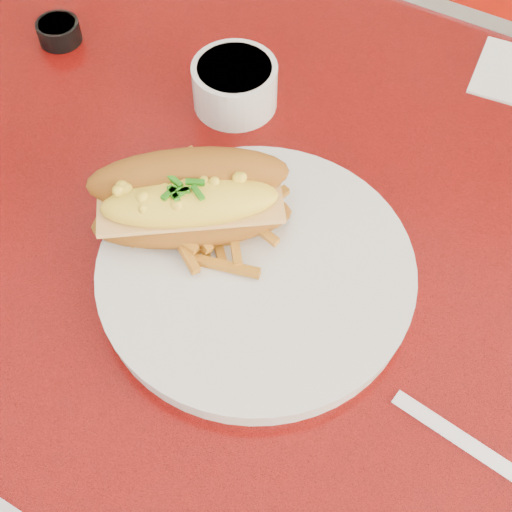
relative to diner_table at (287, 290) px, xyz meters
The scene contains 10 objects.
ground 0.61m from the diner_table, ahead, with size 8.00×8.00×0.00m, color silver.
diner_table is the anchor object (origin of this frame).
booth_bench_far 0.87m from the diner_table, 90.00° to the left, with size 1.20×0.51×0.90m.
dinner_plate 0.20m from the diner_table, 84.61° to the right, with size 0.36×0.36×0.02m.
mac_hoagie 0.25m from the diner_table, 132.86° to the right, with size 0.22×0.19×0.09m.
fries_pile 0.22m from the diner_table, 121.84° to the right, with size 0.11×0.10×0.03m, color orange, non-canonical shape.
fork 0.20m from the diner_table, 141.66° to the right, with size 0.02×0.14×0.00m.
gravy_ramekin 0.26m from the diner_table, 141.41° to the left, with size 0.12×0.12×0.05m.
sauce_cup_left 0.44m from the diner_table, 166.29° to the left, with size 0.06×0.06×0.03m.
knife 0.37m from the diner_table, 28.18° to the right, with size 0.19×0.04×0.01m.
Camera 1 is at (0.20, -0.42, 1.37)m, focal length 50.00 mm.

